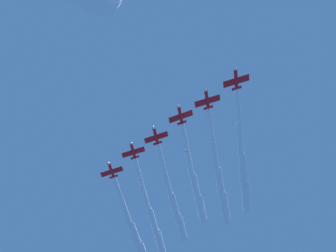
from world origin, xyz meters
TOP-DOWN VIEW (x-y plane):
  - jet_lead at (-23.24, -28.58)m, footprint 8.20×81.02m
  - jet_port_inner at (-14.10, -36.51)m, footprint 8.20×80.63m
  - jet_starboard_inner at (-4.31, -39.75)m, footprint 8.09×73.08m
  - jet_port_mid at (5.63, -50.55)m, footprint 8.15×77.14m
  - jet_starboard_mid at (16.70, -62.93)m, footprint 9.13×83.68m
  - jet_port_outer at (25.58, -68.93)m, footprint 8.20×80.32m

SIDE VIEW (x-z plane):
  - jet_lead at x=-23.24m, z-range 141.36..145.69m
  - jet_port_inner at x=-14.10m, z-range 141.93..146.22m
  - jet_port_outer at x=25.58m, z-range 141.99..146.31m
  - jet_port_mid at x=5.63m, z-range 142.63..146.99m
  - jet_starboard_mid at x=16.70m, z-range 143.63..147.96m
  - jet_starboard_inner at x=-4.31m, z-range 143.73..148.14m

